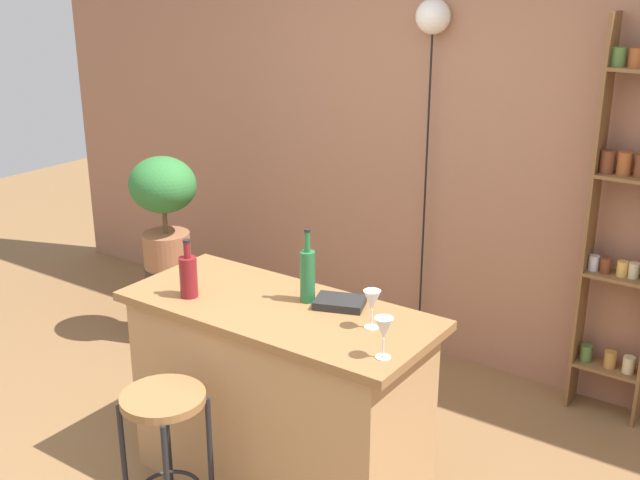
# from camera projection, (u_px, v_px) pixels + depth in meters

# --- Properties ---
(back_wall) EXTENTS (6.40, 0.10, 2.80)m
(back_wall) POSITION_uv_depth(u_px,v_px,m) (452.00, 130.00, 4.53)
(back_wall) COLOR #9E6B51
(back_wall) RESTS_ON ground
(kitchen_counter) EXTENTS (1.41, 0.61, 0.90)m
(kitchen_counter) POSITION_uv_depth(u_px,v_px,m) (279.00, 397.00, 3.56)
(kitchen_counter) COLOR tan
(kitchen_counter) RESTS_ON ground
(bar_stool) EXTENTS (0.35, 0.35, 0.67)m
(bar_stool) POSITION_uv_depth(u_px,v_px,m) (165.00, 431.00, 3.22)
(bar_stool) COLOR black
(bar_stool) RESTS_ON ground
(spice_shelf) EXTENTS (0.37, 0.16, 2.09)m
(spice_shelf) POSITION_uv_depth(u_px,v_px,m) (628.00, 213.00, 3.93)
(spice_shelf) COLOR brown
(spice_shelf) RESTS_ON ground
(plant_stool) EXTENTS (0.30, 0.30, 0.50)m
(plant_stool) POSITION_uv_depth(u_px,v_px,m) (171.00, 303.00, 5.06)
(plant_stool) COLOR #2D2823
(plant_stool) RESTS_ON ground
(potted_plant) EXTENTS (0.43, 0.39, 0.71)m
(potted_plant) POSITION_uv_depth(u_px,v_px,m) (164.00, 201.00, 4.83)
(potted_plant) COLOR #935B3D
(potted_plant) RESTS_ON plant_stool
(bottle_wine_red) EXTENTS (0.07, 0.07, 0.33)m
(bottle_wine_red) POSITION_uv_depth(u_px,v_px,m) (308.00, 274.00, 3.43)
(bottle_wine_red) COLOR #236638
(bottle_wine_red) RESTS_ON kitchen_counter
(bottle_vinegar) EXTENTS (0.08, 0.08, 0.27)m
(bottle_vinegar) POSITION_uv_depth(u_px,v_px,m) (188.00, 275.00, 3.48)
(bottle_vinegar) COLOR maroon
(bottle_vinegar) RESTS_ON kitchen_counter
(wine_glass_left) EXTENTS (0.07, 0.07, 0.16)m
(wine_glass_left) POSITION_uv_depth(u_px,v_px,m) (384.00, 329.00, 2.93)
(wine_glass_left) COLOR silver
(wine_glass_left) RESTS_ON kitchen_counter
(wine_glass_center) EXTENTS (0.07, 0.07, 0.16)m
(wine_glass_center) POSITION_uv_depth(u_px,v_px,m) (372.00, 301.00, 3.17)
(wine_glass_center) COLOR silver
(wine_glass_center) RESTS_ON kitchen_counter
(cookbook) EXTENTS (0.25, 0.21, 0.03)m
(cookbook) POSITION_uv_depth(u_px,v_px,m) (340.00, 303.00, 3.41)
(cookbook) COLOR black
(cookbook) RESTS_ON kitchen_counter
(pendant_globe_light) EXTENTS (0.19, 0.19, 2.13)m
(pendant_globe_light) POSITION_uv_depth(u_px,v_px,m) (433.00, 24.00, 4.30)
(pendant_globe_light) COLOR black
(pendant_globe_light) RESTS_ON ground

